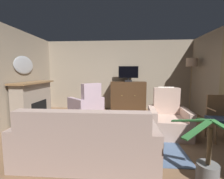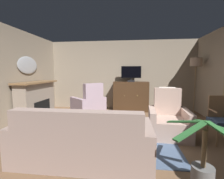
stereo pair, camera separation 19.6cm
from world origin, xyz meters
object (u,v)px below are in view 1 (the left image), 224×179
object	(u,v)px
fireplace	(34,102)
side_chair_nearest_door	(220,116)
television	(128,73)
cat	(68,122)
coffee_table	(105,118)
sofa_floral	(87,144)
armchair_in_far_corner	(87,106)
armchair_facing_sofa	(168,120)
wall_mirror_oval	(24,65)
tv_remote	(102,116)
floor_lamp	(192,67)
tv_cabinet	(128,97)
potted_plant_small_fern_corner	(207,164)

from	to	relation	value
fireplace	side_chair_nearest_door	world-z (taller)	fireplace
television	fireplace	bearing A→B (deg)	-154.75
fireplace	cat	xyz separation A→B (m)	(1.21, -0.49, -0.45)
fireplace	coffee_table	distance (m)	2.51
sofa_floral	armchair_in_far_corner	world-z (taller)	armchair_in_far_corner
coffee_table	armchair_facing_sofa	size ratio (longest dim) A/B	0.93
armchair_in_far_corner	sofa_floral	bearing A→B (deg)	-76.93
coffee_table	armchair_facing_sofa	xyz separation A→B (m)	(1.47, 0.16, -0.08)
armchair_facing_sofa	side_chair_nearest_door	size ratio (longest dim) A/B	1.14
wall_mirror_oval	television	bearing A→B (deg)	23.48
wall_mirror_oval	cat	world-z (taller)	wall_mirror_oval
tv_remote	cat	size ratio (longest dim) A/B	0.23
sofa_floral	floor_lamp	bearing A→B (deg)	48.25
tv_cabinet	coffee_table	world-z (taller)	tv_cabinet
coffee_table	armchair_in_far_corner	distance (m)	1.82
fireplace	coffee_table	bearing A→B (deg)	-23.99
tv_remote	armchair_facing_sofa	distance (m)	1.55
fireplace	sofa_floral	bearing A→B (deg)	-45.61
cat	floor_lamp	world-z (taller)	floor_lamp
armchair_in_far_corner	potted_plant_small_fern_corner	xyz separation A→B (m)	(2.33, -3.13, -0.08)
tv_remote	cat	world-z (taller)	tv_remote
armchair_in_far_corner	potted_plant_small_fern_corner	size ratio (longest dim) A/B	1.35
armchair_facing_sofa	armchair_in_far_corner	world-z (taller)	armchair_in_far_corner
armchair_in_far_corner	floor_lamp	bearing A→B (deg)	6.97
sofa_floral	side_chair_nearest_door	distance (m)	2.87
fireplace	tv_cabinet	world-z (taller)	fireplace
television	coffee_table	xyz separation A→B (m)	(-0.60, -2.38, -1.00)
armchair_in_far_corner	wall_mirror_oval	bearing A→B (deg)	-160.62
tv_remote	armchair_facing_sofa	xyz separation A→B (m)	(1.52, 0.27, -0.14)
fireplace	potted_plant_small_fern_corner	world-z (taller)	fireplace
tv_remote	cat	xyz separation A→B (m)	(-1.02, 0.64, -0.37)
television	cat	distance (m)	2.81
armchair_in_far_corner	floor_lamp	distance (m)	3.77
coffee_table	cat	world-z (taller)	coffee_table
potted_plant_small_fern_corner	armchair_in_far_corner	bearing A→B (deg)	126.73
armchair_facing_sofa	tv_cabinet	bearing A→B (deg)	111.07
cat	floor_lamp	distance (m)	4.36
side_chair_nearest_door	floor_lamp	size ratio (longest dim) A/B	0.50
tv_cabinet	coffee_table	xyz separation A→B (m)	(-0.60, -2.43, -0.12)
side_chair_nearest_door	potted_plant_small_fern_corner	distance (m)	1.74
armchair_in_far_corner	tv_remote	bearing A→B (deg)	-66.64
side_chair_nearest_door	wall_mirror_oval	bearing A→B (deg)	167.81
side_chair_nearest_door	floor_lamp	distance (m)	2.41
wall_mirror_oval	tv_cabinet	bearing A→B (deg)	24.29
fireplace	tv_remote	size ratio (longest dim) A/B	10.05
sofa_floral	wall_mirror_oval	bearing A→B (deg)	137.54
sofa_floral	floor_lamp	xyz separation A→B (m)	(2.87, 3.22, 1.31)
fireplace	wall_mirror_oval	bearing A→B (deg)	180.00
armchair_in_far_corner	armchair_facing_sofa	bearing A→B (deg)	-32.81
television	floor_lamp	size ratio (longest dim) A/B	0.38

